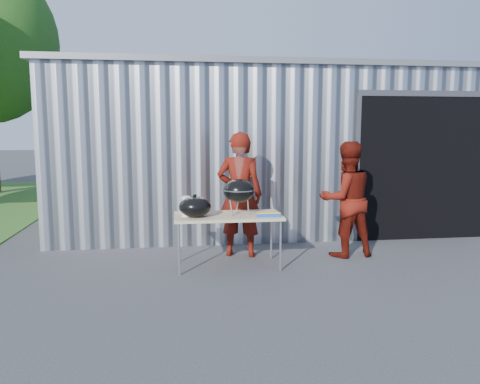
{
  "coord_description": "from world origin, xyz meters",
  "views": [
    {
      "loc": [
        -1.01,
        -5.97,
        1.95
      ],
      "look_at": [
        -0.11,
        0.6,
        1.05
      ],
      "focal_mm": 35.0,
      "sensor_mm": 36.0,
      "label": 1
    }
  ],
  "objects": [
    {
      "name": "foil_box",
      "position": [
        0.23,
        0.21,
        0.78
      ],
      "size": [
        0.32,
        0.05,
        0.06
      ],
      "color": "blue",
      "rests_on": "folding_table"
    },
    {
      "name": "grill_lid",
      "position": [
        -0.77,
        0.36,
        0.89
      ],
      "size": [
        0.44,
        0.44,
        0.32
      ],
      "color": "black",
      "rests_on": "folding_table"
    },
    {
      "name": "person_bystander",
      "position": [
        1.55,
        0.79,
        0.88
      ],
      "size": [
        0.92,
        0.75,
        1.76
      ],
      "primitive_type": "imported",
      "rotation": [
        0.0,
        0.0,
        3.25
      ],
      "color": "#551109",
      "rests_on": "ground"
    },
    {
      "name": "folding_table",
      "position": [
        -0.3,
        0.46,
        0.71
      ],
      "size": [
        1.5,
        0.75,
        0.75
      ],
      "color": "tan",
      "rests_on": "ground"
    },
    {
      "name": "white_tub",
      "position": [
        -0.85,
        0.7,
        0.8
      ],
      "size": [
        0.2,
        0.15,
        0.1
      ],
      "primitive_type": "cube",
      "color": "white",
      "rests_on": "folding_table"
    },
    {
      "name": "paper_towels",
      "position": [
        -0.89,
        0.41,
        0.89
      ],
      "size": [
        0.12,
        0.12,
        0.28
      ],
      "primitive_type": "cylinder",
      "color": "white",
      "rests_on": "folding_table"
    },
    {
      "name": "person_cook",
      "position": [
        -0.06,
        1.02,
        0.95
      ],
      "size": [
        0.79,
        0.63,
        1.91
      ],
      "primitive_type": "imported",
      "rotation": [
        0.0,
        0.0,
        2.87
      ],
      "color": "#551109",
      "rests_on": "ground"
    },
    {
      "name": "ground",
      "position": [
        0.0,
        0.0,
        0.0
      ],
      "size": [
        80.0,
        80.0,
        0.0
      ],
      "primitive_type": "plane",
      "color": "#353537"
    },
    {
      "name": "building",
      "position": [
        0.92,
        4.59,
        1.54
      ],
      "size": [
        8.2,
        6.2,
        3.1
      ],
      "color": "silver",
      "rests_on": "ground"
    },
    {
      "name": "kettle_grill",
      "position": [
        -0.15,
        0.46,
        1.17
      ],
      "size": [
        0.45,
        0.45,
        0.94
      ],
      "color": "black",
      "rests_on": "folding_table"
    }
  ]
}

